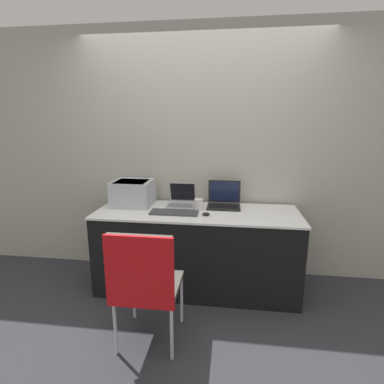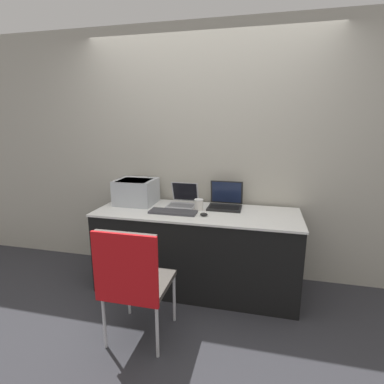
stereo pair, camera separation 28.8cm
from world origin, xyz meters
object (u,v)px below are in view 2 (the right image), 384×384
mouse (204,214)px  external_keyboard (173,212)px  laptop_left (183,201)px  printer (136,191)px  chair (133,276)px  coffee_cup (199,205)px  laptop_right (225,202)px

mouse → external_keyboard: bearing=175.3°
laptop_left → printer: bearing=-176.3°
printer → chair: size_ratio=0.42×
external_keyboard → mouse: size_ratio=6.31×
printer → laptop_left: (0.50, 0.03, -0.09)m
external_keyboard → chair: (-0.06, -0.80, -0.24)m
printer → external_keyboard: bearing=-26.5°
coffee_cup → mouse: bearing=-63.7°
laptop_left → laptop_right: (0.43, 0.03, 0.00)m
mouse → printer: bearing=161.4°
laptop_right → coffee_cup: size_ratio=2.99×
laptop_right → chair: (-0.52, -1.11, -0.28)m
external_keyboard → mouse: (0.30, -0.02, 0.00)m
external_keyboard → laptop_right: bearing=33.6°
laptop_right → mouse: (-0.15, -0.33, -0.04)m
laptop_left → external_keyboard: laptop_left is taller
external_keyboard → mouse: mouse is taller
laptop_right → external_keyboard: bearing=-146.4°
laptop_left → external_keyboard: (-0.02, -0.27, -0.04)m
mouse → laptop_right: bearing=64.7°
laptop_left → chair: (-0.08, -1.07, -0.28)m
laptop_right → printer: bearing=-175.9°
laptop_left → mouse: 0.41m
printer → laptop_right: (0.93, 0.07, -0.08)m
printer → coffee_cup: bearing=-7.5°
printer → laptop_left: size_ratio=1.28×
printer → chair: printer is taller
printer → external_keyboard: (0.47, -0.24, -0.13)m
laptop_right → coffee_cup: (-0.24, -0.16, -0.00)m
laptop_right → chair: 1.25m
external_keyboard → mouse: bearing=-4.7°
printer → mouse: bearing=-18.6°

